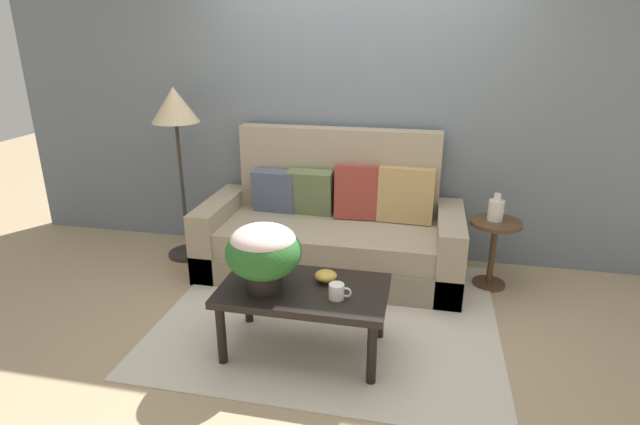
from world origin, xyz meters
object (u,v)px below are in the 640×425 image
Objects in this scene: coffee_table at (304,296)px; side_table at (494,241)px; floor_lamp at (176,119)px; coffee_mug at (337,291)px; potted_plant at (264,251)px; table_vase at (496,209)px; snack_bowl at (326,276)px; couch at (333,231)px.

side_table reaches higher than coffee_table.
floor_lamp is at bearing 139.06° from coffee_table.
coffee_mug is at bearing -38.76° from floor_lamp.
coffee_mug is at bearing -129.15° from side_table.
potted_plant is at bearing 175.74° from coffee_mug.
table_vase is (-0.01, 0.02, 0.26)m from side_table.
side_table is 3.93× the size of snack_bowl.
coffee_mug is 0.22m from snack_bowl.
coffee_mug is at bearing -78.29° from couch.
coffee_table is at bearing -136.99° from side_table.
floor_lamp is 6.98× the size of table_vase.
table_vase is (1.46, 1.23, -0.06)m from potted_plant.
side_table is 2.75m from floor_lamp.
potted_plant is 3.37× the size of coffee_mug.
couch is 1.11m from snack_bowl.
side_table is at bearing 43.01° from coffee_table.
potted_plant is 1.91m from table_vase.
couch reaches higher than potted_plant.
side_table is at bearing -1.40° from couch.
table_vase is (2.60, -0.01, -0.60)m from floor_lamp.
table_vase reaches higher than coffee_table.
floor_lamp reaches higher than couch.
couch is at bearing -0.12° from floor_lamp.
coffee_mug reaches higher than coffee_table.
snack_bowl is at bearing -81.65° from couch.
coffee_mug is (0.45, -0.03, -0.20)m from potted_plant.
coffee_mug is (0.22, -0.09, 0.10)m from coffee_table.
table_vase is at bearing -0.31° from floor_lamp.
coffee_mug is (0.27, -1.28, 0.15)m from couch.
potted_plant is at bearing -140.39° from side_table.
snack_bowl is 0.65× the size of table_vase.
potted_plant is 0.50m from coffee_mug.
side_table is 1.20× the size of potted_plant.
side_table is at bearing 50.85° from coffee_mug.
side_table is at bearing -62.34° from table_vase.
couch is 1.30m from table_vase.
snack_bowl is at bearing 118.63° from coffee_mug.
floor_lamp reaches higher than potted_plant.
coffee_mug is 0.63× the size of table_vase.
table_vase is at bearing 43.74° from coffee_table.
coffee_mug is 1.62m from table_vase.
snack_bowl is (-1.12, -1.05, 0.11)m from side_table.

